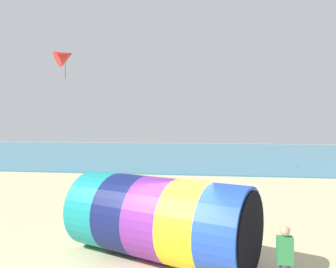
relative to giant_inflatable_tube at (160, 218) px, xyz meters
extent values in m
cube|color=teal|center=(0.36, 36.09, -1.20)|extent=(120.00, 40.00, 0.10)
cylinder|color=teal|center=(-2.12, 0.89, 0.00)|extent=(2.02, 2.75, 2.50)
cylinder|color=navy|center=(-1.07, 0.45, 0.00)|extent=(2.02, 2.75, 2.50)
cylinder|color=purple|center=(-0.02, 0.01, 0.00)|extent=(2.02, 2.75, 2.50)
cylinder|color=yellow|center=(1.03, -0.43, 0.00)|extent=(2.02, 2.75, 2.50)
cylinder|color=blue|center=(2.07, -0.87, 0.00)|extent=(2.02, 2.75, 2.50)
cylinder|color=black|center=(2.62, -1.10, 0.00)|extent=(0.95, 2.14, 2.30)
cube|color=#338C4C|center=(3.28, -1.94, -0.06)|extent=(0.36, 0.22, 0.65)
sphere|color=tan|center=(3.28, -1.94, 0.40)|extent=(0.23, 0.23, 0.23)
cone|color=red|center=(-7.32, 9.18, 7.00)|extent=(1.69, 1.64, 1.36)
cylinder|color=maroon|center=(-7.32, 9.18, 6.18)|extent=(0.03, 0.03, 1.10)
camera|label=1|loc=(1.58, -9.84, 2.93)|focal=35.00mm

